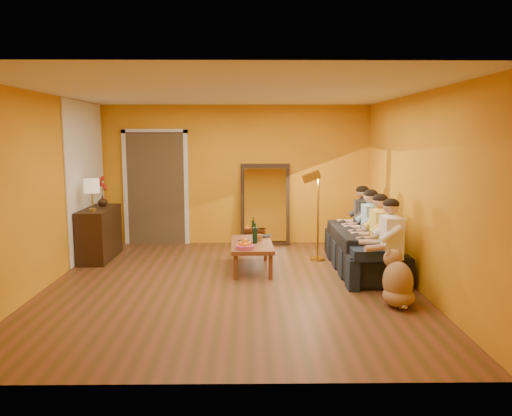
{
  "coord_description": "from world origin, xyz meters",
  "views": [
    {
      "loc": [
        0.26,
        -6.62,
        2.04
      ],
      "look_at": [
        0.35,
        0.5,
        1.0
      ],
      "focal_mm": 35.0,
      "sensor_mm": 36.0,
      "label": 1
    }
  ],
  "objects_px": {
    "mirror_frame": "(265,204)",
    "wine_bottle": "(255,233)",
    "vase": "(103,201)",
    "floor_lamp": "(318,217)",
    "person_far_left": "(391,244)",
    "sofa": "(363,249)",
    "table_lamp": "(92,195)",
    "dog": "(398,277)",
    "laptop": "(263,237)",
    "person_mid_left": "(380,236)",
    "tumbler": "(259,238)",
    "coffee_table": "(252,256)",
    "person_mid_right": "(371,229)",
    "sideboard": "(100,233)"
  },
  "relations": [
    {
      "from": "sofa",
      "to": "wine_bottle",
      "type": "relative_size",
      "value": 7.1
    },
    {
      "from": "wine_bottle",
      "to": "person_far_left",
      "type": "bearing_deg",
      "value": -28.28
    },
    {
      "from": "mirror_frame",
      "to": "person_mid_right",
      "type": "height_order",
      "value": "mirror_frame"
    },
    {
      "from": "floor_lamp",
      "to": "laptop",
      "type": "xyz_separation_m",
      "value": [
        -0.91,
        -0.21,
        -0.29
      ]
    },
    {
      "from": "floor_lamp",
      "to": "tumbler",
      "type": "height_order",
      "value": "floor_lamp"
    },
    {
      "from": "tumbler",
      "to": "vase",
      "type": "xyz_separation_m",
      "value": [
        -2.65,
        0.85,
        0.47
      ]
    },
    {
      "from": "table_lamp",
      "to": "tumbler",
      "type": "height_order",
      "value": "table_lamp"
    },
    {
      "from": "tumbler",
      "to": "coffee_table",
      "type": "bearing_deg",
      "value": -135.0
    },
    {
      "from": "mirror_frame",
      "to": "wine_bottle",
      "type": "xyz_separation_m",
      "value": [
        -0.21,
        -1.85,
        -0.18
      ]
    },
    {
      "from": "mirror_frame",
      "to": "floor_lamp",
      "type": "height_order",
      "value": "mirror_frame"
    },
    {
      "from": "mirror_frame",
      "to": "sofa",
      "type": "relative_size",
      "value": 0.69
    },
    {
      "from": "tumbler",
      "to": "wine_bottle",
      "type": "bearing_deg",
      "value": -112.38
    },
    {
      "from": "floor_lamp",
      "to": "person_mid_right",
      "type": "distance_m",
      "value": 0.9
    },
    {
      "from": "sofa",
      "to": "floor_lamp",
      "type": "xyz_separation_m",
      "value": [
        -0.62,
        0.58,
        0.4
      ]
    },
    {
      "from": "vase",
      "to": "mirror_frame",
      "type": "bearing_deg",
      "value": 16.57
    },
    {
      "from": "person_far_left",
      "to": "wine_bottle",
      "type": "bearing_deg",
      "value": 151.72
    },
    {
      "from": "floor_lamp",
      "to": "person_far_left",
      "type": "xyz_separation_m",
      "value": [
        0.75,
        -1.58,
        -0.11
      ]
    },
    {
      "from": "person_far_left",
      "to": "wine_bottle",
      "type": "height_order",
      "value": "person_far_left"
    },
    {
      "from": "sideboard",
      "to": "mirror_frame",
      "type": "bearing_deg",
      "value": 21.16
    },
    {
      "from": "person_far_left",
      "to": "vase",
      "type": "xyz_separation_m",
      "value": [
        -4.37,
        1.99,
        0.33
      ]
    },
    {
      "from": "table_lamp",
      "to": "dog",
      "type": "bearing_deg",
      "value": -25.85
    },
    {
      "from": "mirror_frame",
      "to": "wine_bottle",
      "type": "bearing_deg",
      "value": -96.52
    },
    {
      "from": "coffee_table",
      "to": "tumbler",
      "type": "bearing_deg",
      "value": 43.11
    },
    {
      "from": "coffee_table",
      "to": "tumbler",
      "type": "relative_size",
      "value": 11.31
    },
    {
      "from": "person_far_left",
      "to": "laptop",
      "type": "height_order",
      "value": "person_far_left"
    },
    {
      "from": "person_far_left",
      "to": "person_mid_right",
      "type": "bearing_deg",
      "value": 90.0
    },
    {
      "from": "wine_bottle",
      "to": "laptop",
      "type": "relative_size",
      "value": 0.91
    },
    {
      "from": "person_far_left",
      "to": "laptop",
      "type": "distance_m",
      "value": 2.16
    },
    {
      "from": "mirror_frame",
      "to": "wine_bottle",
      "type": "relative_size",
      "value": 4.9
    },
    {
      "from": "table_lamp",
      "to": "sofa",
      "type": "bearing_deg",
      "value": -5.91
    },
    {
      "from": "mirror_frame",
      "to": "laptop",
      "type": "xyz_separation_m",
      "value": [
        -0.08,
        -1.45,
        -0.33
      ]
    },
    {
      "from": "wine_bottle",
      "to": "tumbler",
      "type": "height_order",
      "value": "wine_bottle"
    },
    {
      "from": "table_lamp",
      "to": "floor_lamp",
      "type": "relative_size",
      "value": 0.35
    },
    {
      "from": "wine_bottle",
      "to": "vase",
      "type": "height_order",
      "value": "vase"
    },
    {
      "from": "dog",
      "to": "floor_lamp",
      "type": "bearing_deg",
      "value": 116.44
    },
    {
      "from": "person_far_left",
      "to": "tumbler",
      "type": "xyz_separation_m",
      "value": [
        -1.72,
        1.13,
        -0.14
      ]
    },
    {
      "from": "person_mid_left",
      "to": "table_lamp",
      "type": "bearing_deg",
      "value": 168.5
    },
    {
      "from": "table_lamp",
      "to": "person_far_left",
      "type": "relative_size",
      "value": 0.42
    },
    {
      "from": "dog",
      "to": "sofa",
      "type": "bearing_deg",
      "value": 101.2
    },
    {
      "from": "coffee_table",
      "to": "person_mid_right",
      "type": "height_order",
      "value": "person_mid_right"
    },
    {
      "from": "dog",
      "to": "person_mid_left",
      "type": "xyz_separation_m",
      "value": [
        0.08,
        1.19,
        0.27
      ]
    },
    {
      "from": "mirror_frame",
      "to": "vase",
      "type": "bearing_deg",
      "value": -163.43
    },
    {
      "from": "floor_lamp",
      "to": "vase",
      "type": "bearing_deg",
      "value": 174.53
    },
    {
      "from": "tumbler",
      "to": "vase",
      "type": "height_order",
      "value": "vase"
    },
    {
      "from": "table_lamp",
      "to": "coffee_table",
      "type": "distance_m",
      "value": 2.72
    },
    {
      "from": "sofa",
      "to": "dog",
      "type": "height_order",
      "value": "dog"
    },
    {
      "from": "person_far_left",
      "to": "table_lamp",
      "type": "bearing_deg",
      "value": 161.78
    },
    {
      "from": "sofa",
      "to": "tumbler",
      "type": "bearing_deg",
      "value": 85.19
    },
    {
      "from": "mirror_frame",
      "to": "vase",
      "type": "relative_size",
      "value": 8.7
    },
    {
      "from": "laptop",
      "to": "sofa",
      "type": "bearing_deg",
      "value": -33.78
    }
  ]
}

